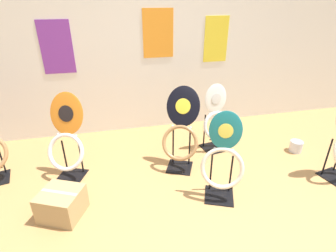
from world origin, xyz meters
TOP-DOWN VIEW (x-y plane):
  - wall_back at (-0.00, 2.41)m, footprint 8.00×0.07m
  - toilet_seat_display_teal_sax at (0.31, 0.65)m, footprint 0.44×0.37m
  - toilet_seat_display_jazz_black at (0.07, 1.26)m, footprint 0.52×0.53m
  - toilet_seat_display_orange_sun at (-1.16, 1.35)m, footprint 0.49×0.45m
  - toilet_seat_display_white_plain at (0.60, 1.54)m, footprint 0.38×0.32m
  - paint_can at (1.61, 1.22)m, footprint 0.16×0.16m
  - storage_box at (-1.19, 0.74)m, footprint 0.45×0.44m

SIDE VIEW (x-z plane):
  - paint_can at x=1.61m, z-range 0.00..0.15m
  - storage_box at x=-1.19m, z-range 0.00..0.26m
  - toilet_seat_display_orange_sun at x=-1.16m, z-range -0.05..0.89m
  - toilet_seat_display_white_plain at x=0.60m, z-range -0.01..0.86m
  - toilet_seat_display_teal_sax at x=0.31m, z-range -0.02..0.88m
  - toilet_seat_display_jazz_black at x=0.07m, z-range -0.01..0.92m
  - wall_back at x=0.00m, z-range 0.00..2.60m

